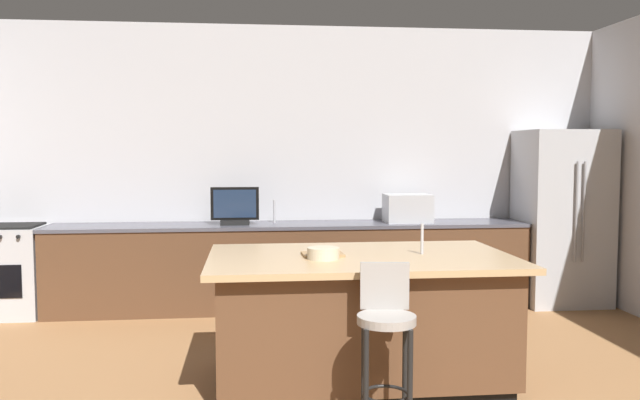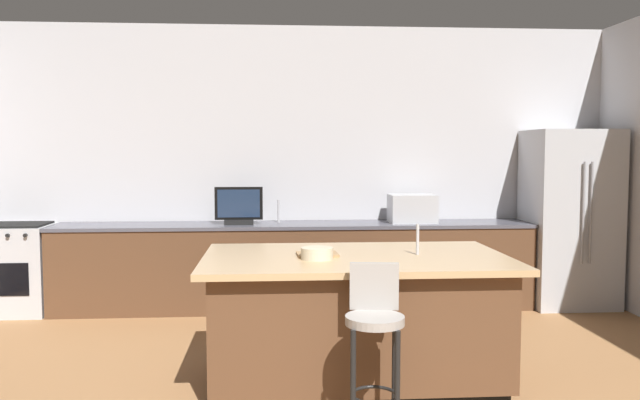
% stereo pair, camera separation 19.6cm
% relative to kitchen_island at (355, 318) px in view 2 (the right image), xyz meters
% --- Properties ---
extents(wall_back, '(7.24, 0.12, 2.99)m').
position_rel_kitchen_island_xyz_m(wall_back, '(-0.29, 2.60, 1.03)').
color(wall_back, '#BCBCC1').
rests_on(wall_back, ground_plane).
extents(counter_back, '(4.97, 0.62, 0.90)m').
position_rel_kitchen_island_xyz_m(counter_back, '(-0.36, 2.22, -0.02)').
color(counter_back, brown).
rests_on(counter_back, ground_plane).
extents(kitchen_island, '(2.13, 1.29, 0.92)m').
position_rel_kitchen_island_xyz_m(kitchen_island, '(0.00, 0.00, 0.00)').
color(kitchen_island, black).
rests_on(kitchen_island, ground_plane).
extents(refrigerator, '(0.88, 0.76, 1.87)m').
position_rel_kitchen_island_xyz_m(refrigerator, '(2.57, 2.16, 0.47)').
color(refrigerator, '#B7BABF').
rests_on(refrigerator, ground_plane).
extents(range_oven, '(0.76, 0.63, 0.92)m').
position_rel_kitchen_island_xyz_m(range_oven, '(-3.23, 2.22, -0.01)').
color(range_oven, '#B7BABF').
rests_on(range_oven, ground_plane).
extents(microwave, '(0.48, 0.36, 0.30)m').
position_rel_kitchen_island_xyz_m(microwave, '(0.88, 2.22, 0.58)').
color(microwave, '#B7BABF').
rests_on(microwave, counter_back).
extents(tv_monitor, '(0.49, 0.16, 0.39)m').
position_rel_kitchen_island_xyz_m(tv_monitor, '(-0.93, 2.17, 0.61)').
color(tv_monitor, black).
rests_on(tv_monitor, counter_back).
extents(sink_faucet_back, '(0.02, 0.02, 0.24)m').
position_rel_kitchen_island_xyz_m(sink_faucet_back, '(-0.52, 2.32, 0.55)').
color(sink_faucet_back, '#B2B2B7').
rests_on(sink_faucet_back, counter_back).
extents(sink_faucet_island, '(0.02, 0.02, 0.22)m').
position_rel_kitchen_island_xyz_m(sink_faucet_island, '(0.44, 0.00, 0.56)').
color(sink_faucet_island, '#B2B2B7').
rests_on(sink_faucet_island, kitchen_island).
extents(bar_stool_center, '(0.34, 0.35, 0.99)m').
position_rel_kitchen_island_xyz_m(bar_stool_center, '(0.00, -0.86, 0.13)').
color(bar_stool_center, gray).
rests_on(bar_stool_center, ground_plane).
extents(fruit_bowl, '(0.22, 0.22, 0.08)m').
position_rel_kitchen_island_xyz_m(fruit_bowl, '(-0.28, -0.13, 0.49)').
color(fruit_bowl, beige).
rests_on(fruit_bowl, kitchen_island).
extents(cutting_board, '(0.30, 0.23, 0.02)m').
position_rel_kitchen_island_xyz_m(cutting_board, '(-0.27, 0.01, 0.46)').
color(cutting_board, '#A87F51').
rests_on(cutting_board, kitchen_island).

